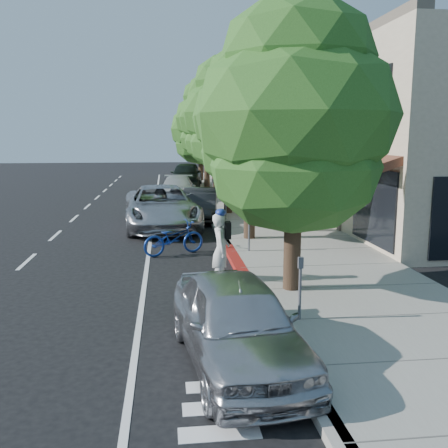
{
  "coord_description": "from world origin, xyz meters",
  "views": [
    {
      "loc": [
        -2.02,
        -13.12,
        3.71
      ],
      "look_at": [
        -0.45,
        0.16,
        1.35
      ],
      "focal_mm": 40.0,
      "sensor_mm": 36.0,
      "label": 1
    }
  ],
  "objects": [
    {
      "name": "dark_sedan",
      "position": [
        -0.5,
        9.1,
        0.7
      ],
      "size": [
        1.95,
        4.41,
        1.41
      ],
      "primitive_type": "imported",
      "rotation": [
        0.0,
        0.0,
        -0.11
      ],
      "color": "black",
      "rests_on": "ground"
    },
    {
      "name": "cyclist",
      "position": [
        -0.68,
        -1.07,
        0.92
      ],
      "size": [
        0.49,
        0.7,
        1.84
      ],
      "primitive_type": "imported",
      "rotation": [
        0.0,
        0.0,
        1.49
      ],
      "color": "silver",
      "rests_on": "ground"
    },
    {
      "name": "silver_suv",
      "position": [
        -2.2,
        7.16,
        0.86
      ],
      "size": [
        3.31,
        6.4,
        1.72
      ],
      "primitive_type": "imported",
      "rotation": [
        0.0,
        0.0,
        0.07
      ],
      "color": "#B0B0B5",
      "rests_on": "ground"
    },
    {
      "name": "near_car_a",
      "position": [
        -0.91,
        -5.5,
        0.73
      ],
      "size": [
        2.22,
        4.45,
        1.46
      ],
      "primitive_type": "imported",
      "rotation": [
        0.0,
        0.0,
        0.12
      ],
      "color": "#B5B5BA",
      "rests_on": "ground"
    },
    {
      "name": "street_tree_2",
      "position": [
        0.9,
        10.0,
        4.63
      ],
      "size": [
        4.27,
        4.27,
        7.41
      ],
      "color": "black",
      "rests_on": "ground"
    },
    {
      "name": "street_tree_0",
      "position": [
        0.9,
        -2.0,
        4.08
      ],
      "size": [
        4.62,
        4.62,
        6.79
      ],
      "color": "black",
      "rests_on": "ground"
    },
    {
      "name": "sidewalk",
      "position": [
        2.3,
        8.0,
        0.07
      ],
      "size": [
        4.6,
        56.0,
        0.15
      ],
      "primitive_type": "cube",
      "color": "gray",
      "rests_on": "ground"
    },
    {
      "name": "storefront_building",
      "position": [
        9.6,
        18.0,
        3.5
      ],
      "size": [
        10.0,
        36.0,
        7.0
      ],
      "primitive_type": "cube",
      "color": "beige",
      "rests_on": "ground"
    },
    {
      "name": "bicycle",
      "position": [
        -1.79,
        2.4,
        0.53
      ],
      "size": [
        2.14,
        1.45,
        1.07
      ],
      "primitive_type": "imported",
      "rotation": [
        0.0,
        0.0,
        1.98
      ],
      "color": "navy",
      "rests_on": "ground"
    },
    {
      "name": "street_tree_4",
      "position": [
        0.9,
        22.0,
        4.83
      ],
      "size": [
        4.49,
        4.49,
        7.74
      ],
      "color": "black",
      "rests_on": "ground"
    },
    {
      "name": "ground",
      "position": [
        0.0,
        0.0,
        0.0
      ],
      "size": [
        120.0,
        120.0,
        0.0
      ],
      "primitive_type": "plane",
      "color": "black",
      "rests_on": "ground"
    },
    {
      "name": "dark_suv_far",
      "position": [
        -0.5,
        23.36,
        0.92
      ],
      "size": [
        2.74,
        5.59,
        1.83
      ],
      "primitive_type": "imported",
      "rotation": [
        0.0,
        0.0,
        -0.11
      ],
      "color": "black",
      "rests_on": "ground"
    },
    {
      "name": "street_tree_1",
      "position": [
        0.9,
        4.0,
        4.25
      ],
      "size": [
        4.09,
        4.09,
        6.85
      ],
      "color": "black",
      "rests_on": "ground"
    },
    {
      "name": "curb_red_segment",
      "position": [
        0.0,
        1.0,
        0.07
      ],
      "size": [
        0.32,
        4.0,
        0.15
      ],
      "primitive_type": "cube",
      "color": "maroon",
      "rests_on": "ground"
    },
    {
      "name": "curb",
      "position": [
        0.0,
        8.0,
        0.07
      ],
      "size": [
        0.3,
        56.0,
        0.15
      ],
      "primitive_type": "cube",
      "color": "#9E998E",
      "rests_on": "ground"
    },
    {
      "name": "white_pickup",
      "position": [
        -1.35,
        15.0,
        0.73
      ],
      "size": [
        2.29,
        5.1,
        1.45
      ],
      "primitive_type": "imported",
      "rotation": [
        0.0,
        0.0,
        -0.05
      ],
      "color": "#BBBBBB",
      "rests_on": "ground"
    },
    {
      "name": "street_tree_5",
      "position": [
        0.9,
        28.0,
        4.19
      ],
      "size": [
        5.04,
        5.04,
        7.05
      ],
      "color": "black",
      "rests_on": "ground"
    },
    {
      "name": "street_tree_3",
      "position": [
        0.9,
        16.0,
        4.65
      ],
      "size": [
        4.3,
        4.3,
        7.44
      ],
      "color": "black",
      "rests_on": "ground"
    },
    {
      "name": "pedestrian",
      "position": [
        2.67,
        5.21,
        0.93
      ],
      "size": [
        0.97,
        0.94,
        1.57
      ],
      "primitive_type": "imported",
      "rotation": [
        0.0,
        0.0,
        3.83
      ],
      "color": "black",
      "rests_on": "sidewalk"
    }
  ]
}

